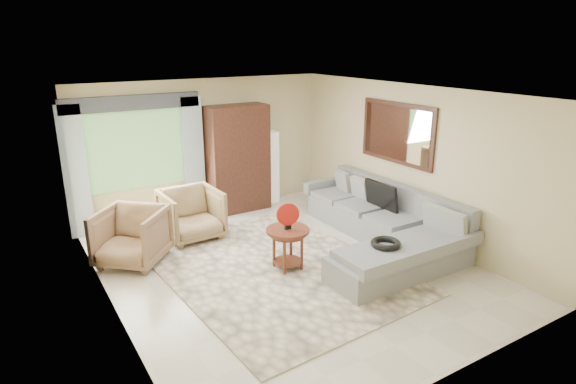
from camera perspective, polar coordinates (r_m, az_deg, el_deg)
ground at (r=7.40m, az=-0.22°, el=-8.79°), size 6.00×6.00×0.00m
area_rug at (r=7.30m, az=-1.51°, el=-9.11°), size 3.23×4.17×0.02m
sectional_sofa at (r=8.16m, az=11.20°, el=-4.37°), size 2.30×3.46×0.90m
tv_screen at (r=8.44m, az=11.01°, el=-0.45°), size 0.14×0.74×0.48m
garden_hose at (r=6.97m, az=11.52°, el=-5.98°), size 0.43×0.43×0.09m
coffee_table at (r=7.18m, az=-0.03°, el=-6.67°), size 0.64×0.64×0.64m
red_disc at (r=6.98m, az=-0.03°, el=-2.66°), size 0.33×0.15×0.34m
armchair_left at (r=7.71m, az=-18.06°, el=-5.06°), size 1.33×1.33×0.87m
armchair_right at (r=8.41m, az=-11.36°, el=-2.60°), size 0.96×0.99×0.87m
potted_plant at (r=8.98m, az=-19.77°, el=-2.95°), size 0.61×0.56×0.59m
armoire at (r=9.55m, az=-5.99°, el=3.96°), size 1.20×0.55×2.10m
floor_lamp at (r=10.04m, az=-1.98°, el=2.95°), size 0.24×0.24×1.50m
window at (r=9.07m, az=-17.64°, el=4.76°), size 1.80×0.04×1.40m
curtain_left at (r=8.86m, az=-23.90°, el=2.09°), size 0.40×0.08×2.30m
curtain_right at (r=9.35m, az=-11.14°, el=4.05°), size 0.40×0.08×2.30m
valance at (r=8.87m, az=-18.04°, el=10.03°), size 2.40×0.12×0.26m
wall_mirror at (r=8.58m, az=12.76°, el=6.84°), size 0.05×1.70×1.05m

